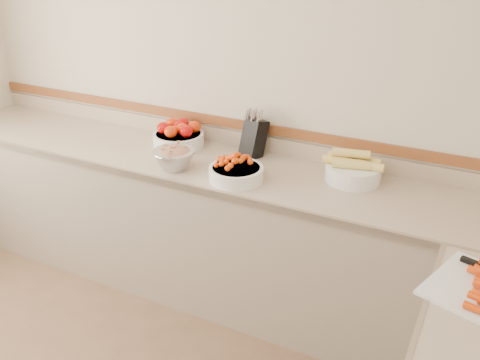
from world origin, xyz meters
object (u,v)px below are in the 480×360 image
at_px(knife_block, 254,137).
at_px(cherry_tomato_bowl, 236,171).
at_px(corn_bowl, 353,170).
at_px(rhubarb_bowl, 174,157).
at_px(tomato_bowl, 179,136).

relative_size(knife_block, cherry_tomato_bowl, 0.99).
distance_m(knife_block, corn_bowl, 0.65).
relative_size(cherry_tomato_bowl, rhubarb_bowl, 1.23).
xyz_separation_m(cherry_tomato_bowl, corn_bowl, (0.58, 0.29, 0.01)).
bearing_deg(knife_block, rhubarb_bowl, -129.11).
bearing_deg(knife_block, corn_bowl, -7.32).
bearing_deg(cherry_tomato_bowl, corn_bowl, 26.49).
xyz_separation_m(tomato_bowl, rhubarb_bowl, (0.18, -0.32, 0.00)).
bearing_deg(tomato_bowl, knife_block, 8.86).
height_order(knife_block, corn_bowl, knife_block).
bearing_deg(tomato_bowl, rhubarb_bowl, -61.00).
distance_m(tomato_bowl, rhubarb_bowl, 0.36).
xyz_separation_m(corn_bowl, rhubarb_bowl, (-0.96, -0.31, 0.01)).
distance_m(knife_block, tomato_bowl, 0.50).
distance_m(tomato_bowl, cherry_tomato_bowl, 0.64).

